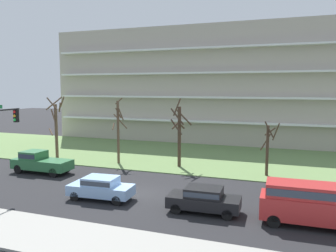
# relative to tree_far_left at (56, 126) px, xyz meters

# --- Properties ---
(ground) EXTENTS (160.00, 160.00, 0.00)m
(ground) POSITION_rel_tree_far_left_xyz_m (13.09, -8.08, -3.52)
(ground) COLOR #232326
(sidewalk_curb_near) EXTENTS (80.00, 4.00, 0.15)m
(sidewalk_curb_near) POSITION_rel_tree_far_left_xyz_m (13.09, -16.08, -3.45)
(sidewalk_curb_near) COLOR #99968E
(sidewalk_curb_near) RESTS_ON ground
(grass_lawn_strip) EXTENTS (80.00, 16.00, 0.08)m
(grass_lawn_strip) POSITION_rel_tree_far_left_xyz_m (13.09, 5.92, -3.48)
(grass_lawn_strip) COLOR #66844C
(grass_lawn_strip) RESTS_ON ground
(apartment_building) EXTENTS (45.83, 12.96, 15.80)m
(apartment_building) POSITION_rel_tree_far_left_xyz_m (13.09, 19.92, 4.38)
(apartment_building) COLOR #B2A899
(apartment_building) RESTS_ON ground
(tree_far_left) EXTENTS (2.30, 2.12, 6.67)m
(tree_far_left) POSITION_rel_tree_far_left_xyz_m (0.00, 0.00, 0.00)
(tree_far_left) COLOR brown
(tree_far_left) RESTS_ON ground
(tree_left) EXTENTS (1.67, 1.47, 6.60)m
(tree_left) POSITION_rel_tree_far_left_xyz_m (7.42, -0.02, -0.08)
(tree_left) COLOR brown
(tree_left) RESTS_ON ground
(tree_center) EXTENTS (1.96, 1.89, 6.58)m
(tree_center) POSITION_rel_tree_far_left_xyz_m (13.55, 0.60, -0.17)
(tree_center) COLOR #423023
(tree_center) RESTS_ON ground
(tree_right) EXTENTS (1.62, 1.49, 4.80)m
(tree_right) POSITION_rel_tree_far_left_xyz_m (21.69, 0.04, -0.99)
(tree_right) COLOR #423023
(tree_right) RESTS_ON ground
(pickup_green_near_left) EXTENTS (5.41, 2.01, 1.95)m
(pickup_green_near_left) POSITION_rel_tree_far_left_xyz_m (2.49, -5.58, -2.51)
(pickup_green_near_left) COLOR #2D6B3D
(pickup_green_near_left) RESTS_ON ground
(sedan_blue_center_left) EXTENTS (4.49, 2.05, 1.57)m
(sedan_blue_center_left) POSITION_rel_tree_far_left_xyz_m (11.41, -10.08, -2.65)
(sedan_blue_center_left) COLOR #8CB2E0
(sedan_blue_center_left) RESTS_ON ground
(sedan_black_center_right) EXTENTS (4.46, 1.95, 1.57)m
(sedan_black_center_right) POSITION_rel_tree_far_left_xyz_m (18.58, -10.08, -2.65)
(sedan_black_center_right) COLOR black
(sedan_black_center_right) RESTS_ON ground
(van_red_near_right) EXTENTS (5.23, 2.09, 2.36)m
(van_red_near_right) POSITION_rel_tree_far_left_xyz_m (24.52, -10.08, -2.13)
(van_red_near_right) COLOR #B22828
(van_red_near_right) RESTS_ON ground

